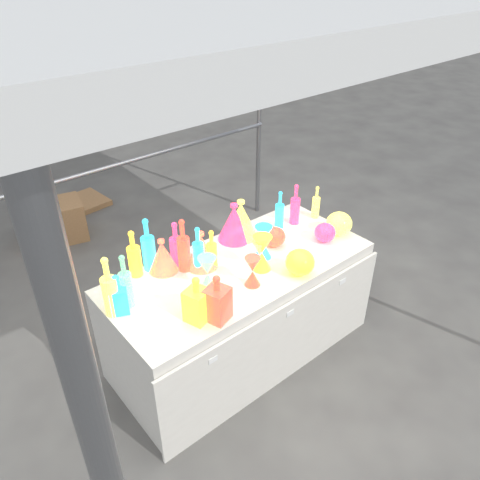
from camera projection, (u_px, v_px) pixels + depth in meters
ground at (240, 348)px, 3.47m from camera, size 80.00×80.00×0.00m
display_table at (241, 310)px, 3.26m from camera, size 1.84×0.83×0.75m
cardboard_box_closed at (56, 222)px, 4.65m from camera, size 0.61×0.50×0.39m
cardboard_box_flat at (75, 205)px, 5.29m from camera, size 0.72×0.55×0.06m
bottle_0 at (134, 253)px, 2.90m from camera, size 0.11×0.11×0.32m
bottle_1 at (148, 244)px, 2.94m from camera, size 0.09×0.09×0.37m
bottle_2 at (183, 245)px, 2.93m from camera, size 0.10×0.10×0.37m
bottle_3 at (176, 244)px, 2.99m from camera, size 0.10×0.10×0.32m
bottle_4 at (109, 286)px, 2.57m from camera, size 0.12×0.12×0.38m
bottle_5 at (125, 281)px, 2.64m from camera, size 0.10×0.10×0.35m
bottle_6 at (212, 249)px, 2.99m from camera, size 0.07×0.07×0.27m
bottle_7 at (198, 249)px, 2.94m from camera, size 0.09×0.09×0.32m
decanter_0 at (197, 299)px, 2.55m from camera, size 0.15×0.15×0.29m
decanter_1 at (217, 298)px, 2.56m from camera, size 0.16×0.16×0.30m
decanter_2 at (118, 294)px, 2.62m from camera, size 0.13×0.13×0.25m
hourglass_0 at (253, 271)px, 2.84m from camera, size 0.13×0.13×0.20m
hourglass_2 at (259, 255)px, 2.99m from camera, size 0.13×0.13×0.20m
hourglass_3 at (207, 274)px, 2.80m from camera, size 0.15×0.15×0.23m
hourglass_4 at (262, 253)px, 2.97m from camera, size 0.13×0.13×0.25m
hourglass_5 at (263, 242)px, 3.09m from camera, size 0.13×0.13×0.24m
globe_0 at (300, 263)px, 2.96m from camera, size 0.25×0.25×0.15m
globe_1 at (339, 225)px, 3.37m from camera, size 0.19×0.19×0.15m
globe_2 at (274, 238)px, 3.24m from camera, size 0.16×0.16×0.12m
globe_3 at (325, 233)px, 3.29m from camera, size 0.16×0.16×0.12m
lampshade_0 at (162, 255)px, 2.97m from camera, size 0.21×0.21×0.23m
lampshade_1 at (201, 249)px, 3.00m from camera, size 0.24×0.24×0.25m
lampshade_2 at (234, 222)px, 3.27m from camera, size 0.31×0.31×0.28m
lampshade_3 at (241, 219)px, 3.30m from camera, size 0.26×0.26×0.29m
bottle_8 at (280, 210)px, 3.40m from camera, size 0.09×0.09×0.30m
bottle_10 at (295, 204)px, 3.45m from camera, size 0.08×0.08×0.32m
bottle_11 at (316, 202)px, 3.54m from camera, size 0.07×0.07×0.26m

